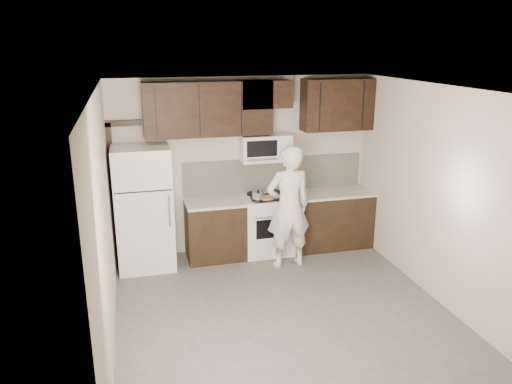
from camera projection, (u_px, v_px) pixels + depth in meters
name	position (u px, v px, depth m)	size (l,w,h in m)	color
floor	(286.00, 317.00, 6.03)	(4.50, 4.50, 0.00)	#514F4C
back_wall	(243.00, 165.00, 7.72)	(4.00, 4.00, 0.00)	beige
ceiling	(290.00, 90.00, 5.25)	(4.50, 4.50, 0.00)	white
counter_run	(285.00, 223.00, 7.84)	(2.95, 0.64, 0.91)	black
stove	(267.00, 224.00, 7.77)	(0.76, 0.66, 0.94)	silver
backsplash	(274.00, 174.00, 7.88)	(2.90, 0.02, 0.54)	beige
upper_cabinets	(259.00, 106.00, 7.34)	(3.48, 0.35, 0.78)	black
microwave	(265.00, 148.00, 7.53)	(0.76, 0.42, 0.40)	silver
refrigerator	(144.00, 208.00, 7.15)	(0.80, 0.76, 1.80)	silver
door_trim	(115.00, 181.00, 7.26)	(0.50, 0.08, 2.12)	black
saucepan	(258.00, 196.00, 7.44)	(0.30, 0.17, 0.17)	silver
baking_tray	(266.00, 198.00, 7.51)	(0.41, 0.31, 0.02)	black
pizza	(266.00, 197.00, 7.50)	(0.28, 0.28, 0.02)	#CDB889
person	(288.00, 207.00, 7.16)	(0.66, 0.43, 1.82)	silver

